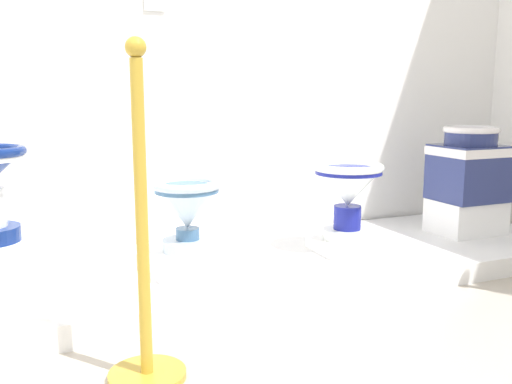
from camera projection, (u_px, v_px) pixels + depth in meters
display_platform at (270, 266)px, 2.88m from camera, size 3.43×1.01×0.10m
plinth_block_squat_floral at (188, 259)px, 2.66m from camera, size 0.36×0.36×0.09m
antique_toilet_squat_floral at (187, 206)px, 2.62m from camera, size 0.32×0.32×0.33m
plinth_block_leftmost at (346, 244)px, 2.97m from camera, size 0.34×0.29×0.06m
antique_toilet_leftmost at (348, 188)px, 2.92m from camera, size 0.36×0.36×0.40m
plinth_block_tall_cobalt at (466, 216)px, 3.33m from camera, size 0.38×0.30×0.20m
antique_toilet_tall_cobalt at (469, 163)px, 3.28m from camera, size 0.38×0.34×0.43m
stanchion_post_near_left at (144, 281)px, 1.79m from camera, size 0.25×0.25×1.08m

